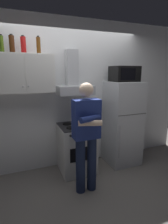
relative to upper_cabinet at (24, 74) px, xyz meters
The scene contains 13 objects.
ground_plane 1.98m from the upper_cabinet, 23.77° to the right, with size 7.00×7.00×0.00m, color slate.
back_wall_tiled 0.97m from the upper_cabinet, 14.86° to the left, with size 4.80×0.10×2.70m, color white.
upper_cabinet is the anchor object (origin of this frame).
stove_oven 1.55m from the upper_cabinet, ahead, with size 0.60×0.62×0.87m.
range_hood 0.81m from the upper_cabinet, ahead, with size 0.60×0.44×0.75m.
refrigerator 2.00m from the upper_cabinet, ahead, with size 0.60×0.62×1.60m.
microwave 1.75m from the upper_cabinet, ahead, with size 0.48×0.37×0.28m.
person_standing 1.35m from the upper_cabinet, 44.26° to the right, with size 0.38×0.33×1.64m.
cooking_pot 1.26m from the upper_cabinet, 14.73° to the right, with size 0.28×0.18×0.12m.
bottle_rum_dark 0.45m from the upper_cabinet, behind, with size 0.08×0.08×0.27m.
bottle_olive_oil 0.51m from the upper_cabinet, behind, with size 0.06×0.06×0.25m.
bottle_soda_red 0.42m from the upper_cabinet, 14.08° to the left, with size 0.08×0.08×0.26m.
bottle_beer_brown 0.49m from the upper_cabinet, ahead, with size 0.06×0.06×0.26m.
Camera 1 is at (-1.00, -2.61, 1.79)m, focal length 28.76 mm.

